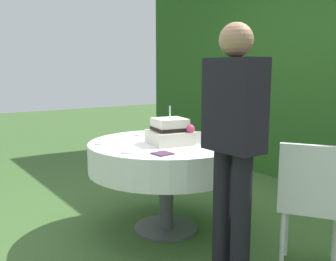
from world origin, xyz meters
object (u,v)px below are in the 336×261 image
object	(u,v)px
serving_plate_near	(141,135)
cake_table	(166,156)
serving_plate_far	(129,152)
serving_plate_left	(103,143)
napkin_stack	(162,154)
garden_chair	(312,197)
wedding_cake	(170,132)
standing_person	(233,138)

from	to	relation	value
serving_plate_near	cake_table	bearing A→B (deg)	-0.42
serving_plate_far	serving_plate_left	distance (m)	0.40
napkin_stack	garden_chair	bearing A→B (deg)	37.44
wedding_cake	napkin_stack	world-z (taller)	wedding_cake
wedding_cake	serving_plate_left	distance (m)	0.55
wedding_cake	serving_plate_near	bearing A→B (deg)	178.31
serving_plate_left	napkin_stack	xyz separation A→B (m)	(0.58, 0.18, -0.00)
serving_plate_left	wedding_cake	bearing A→B (deg)	56.58
wedding_cake	garden_chair	xyz separation A→B (m)	(1.07, 0.33, -0.30)
cake_table	napkin_stack	bearing A→B (deg)	-38.56
serving_plate_near	napkin_stack	bearing A→B (deg)	-20.95
serving_plate_far	wedding_cake	bearing A→B (deg)	103.55
serving_plate_near	garden_chair	xyz separation A→B (m)	(1.53, 0.32, -0.21)
serving_plate_near	serving_plate_left	xyz separation A→B (m)	(0.17, -0.46, 0.00)
serving_plate_left	napkin_stack	world-z (taller)	serving_plate_left
serving_plate_near	standing_person	distance (m)	1.31
serving_plate_far	serving_plate_left	bearing A→B (deg)	-178.60
wedding_cake	standing_person	xyz separation A→B (m)	(0.82, -0.13, 0.09)
serving_plate_near	serving_plate_far	bearing A→B (deg)	-38.54
cake_table	serving_plate_far	xyz separation A→B (m)	(0.18, -0.45, 0.13)
napkin_stack	standing_person	size ratio (longest dim) A/B	0.08
napkin_stack	standing_person	xyz separation A→B (m)	(0.54, 0.14, 0.18)
serving_plate_left	napkin_stack	bearing A→B (deg)	17.02
serving_plate_near	napkin_stack	xyz separation A→B (m)	(0.75, -0.29, -0.00)
cake_table	serving_plate_far	world-z (taller)	serving_plate_far
cake_table	napkin_stack	distance (m)	0.47
serving_plate_far	serving_plate_left	xyz separation A→B (m)	(-0.40, -0.01, 0.00)
cake_table	garden_chair	world-z (taller)	garden_chair
serving_plate_far	garden_chair	xyz separation A→B (m)	(0.96, 0.77, -0.21)
serving_plate_left	standing_person	world-z (taller)	standing_person
serving_plate_far	napkin_stack	bearing A→B (deg)	43.42
serving_plate_near	standing_person	bearing A→B (deg)	-6.39
serving_plate_near	standing_person	size ratio (longest dim) A/B	0.08
wedding_cake	standing_person	world-z (taller)	standing_person
serving_plate_far	garden_chair	bearing A→B (deg)	38.62
serving_plate_far	cake_table	bearing A→B (deg)	111.52
wedding_cake	garden_chair	size ratio (longest dim) A/B	0.42
garden_chair	standing_person	world-z (taller)	standing_person
wedding_cake	standing_person	size ratio (longest dim) A/B	0.23
serving_plate_far	napkin_stack	distance (m)	0.24
cake_table	napkin_stack	world-z (taller)	napkin_stack
wedding_cake	serving_plate_near	distance (m)	0.47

